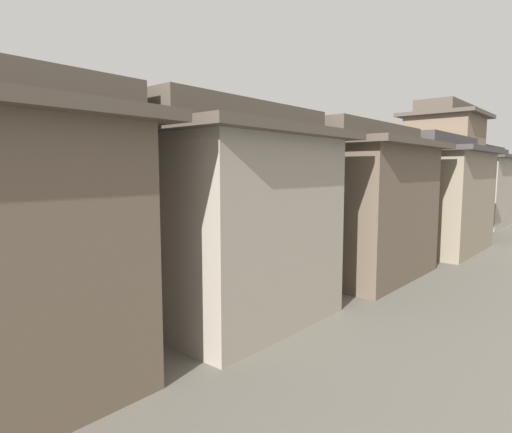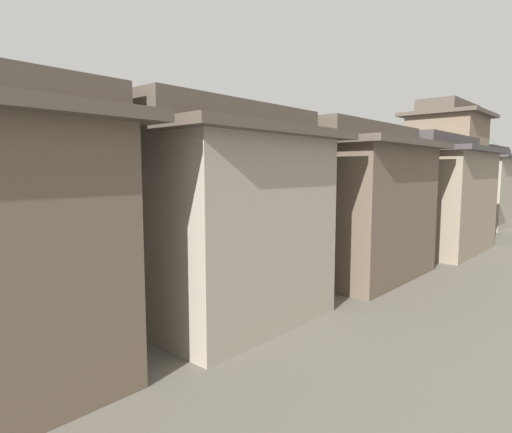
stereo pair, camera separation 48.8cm
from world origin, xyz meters
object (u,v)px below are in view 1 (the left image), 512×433
Objects in this scene: boat_midriver_drifting at (234,225)px; house_waterfront_far at (443,170)px; boat_midriver_upstream at (436,218)px; boat_moored_nearest at (157,238)px; boat_moored_third at (300,214)px; house_waterfront_end at (472,187)px; house_waterfront_second at (224,215)px; house_waterfront_narrow at (422,194)px; house_waterfront_tall at (349,202)px; boat_moored_second at (275,259)px.

house_waterfront_far is at bearing 14.88° from boat_midriver_drifting.
boat_midriver_drifting is 0.83× the size of boat_midriver_upstream.
boat_moored_nearest is 1.07× the size of boat_moored_third.
house_waterfront_far reaches higher than house_waterfront_end.
house_waterfront_far is at bearing -71.23° from boat_midriver_upstream.
house_waterfront_second is at bearing -88.76° from house_waterfront_far.
boat_midriver_drifting is at bearing -85.98° from boat_moored_third.
boat_midriver_upstream is at bearing 105.25° from house_waterfront_narrow.
boat_midriver_upstream is at bearing 25.79° from boat_moored_third.
house_waterfront_tall is (16.34, -10.28, 3.34)m from boat_midriver_drifting.
house_waterfront_tall is (17.11, -21.33, 3.29)m from boat_moored_third.
house_waterfront_narrow is at bearing 88.22° from house_waterfront_second.
house_waterfront_narrow is 0.87× the size of house_waterfront_far.
house_waterfront_narrow reaches higher than boat_moored_nearest.
boat_moored_second is at bearing -58.75° from boat_moored_third.
boat_midriver_upstream is 0.71× the size of house_waterfront_end.
house_waterfront_tall is at bearing -89.19° from house_waterfront_end.
boat_moored_second is 0.58× the size of house_waterfront_second.
boat_moored_second is 25.75m from boat_midriver_upstream.
boat_midriver_drifting is at bearing 171.74° from house_waterfront_narrow.
boat_moored_nearest is at bearing -83.97° from boat_midriver_drifting.
boat_midriver_drifting is (-11.29, 8.84, -0.01)m from boat_moored_second.
boat_midriver_upstream is at bearing 67.87° from boat_moored_nearest.
boat_midriver_drifting is at bearing -147.37° from house_waterfront_end.
boat_midriver_upstream is 34.90m from house_waterfront_second.
boat_moored_third is at bearing 157.28° from house_waterfront_far.
house_waterfront_far is 6.26m from house_waterfront_end.
house_waterfront_tall is (5.00, -27.19, 3.38)m from boat_midriver_upstream.
house_waterfront_tall and house_waterfront_end have the same top height.
boat_moored_nearest is 8.76m from boat_midriver_drifting.
house_waterfront_far is at bearing 91.24° from house_waterfront_second.
house_waterfront_end is at bearing 90.19° from house_waterfront_second.
boat_midriver_drifting is at bearing 141.94° from boat_moored_second.
boat_midriver_upstream is at bearing 97.94° from house_waterfront_second.
boat_moored_third reaches higher than boat_midriver_upstream.
house_waterfront_tall is (5.04, -1.44, 3.33)m from boat_moored_second.
boat_midriver_drifting is 0.63× the size of house_waterfront_tall.
house_waterfront_end is (16.04, 10.27, 3.34)m from boat_midriver_drifting.
house_waterfront_end is at bearing -2.65° from boat_moored_third.
house_waterfront_narrow reaches higher than boat_midriver_upstream.
boat_moored_third is 17.16m from house_waterfront_end.
house_waterfront_far is (4.37, 13.00, 4.65)m from boat_moored_second.
house_waterfront_second is 15.09m from house_waterfront_narrow.
boat_midriver_drifting is at bearing 147.81° from house_waterfront_tall.
house_waterfront_tall is 20.56m from house_waterfront_end.
boat_midriver_drifting is at bearing -165.12° from house_waterfront_far.
house_waterfront_end is (4.75, 19.11, 3.33)m from boat_moored_second.
house_waterfront_second is at bearing -82.06° from boat_midriver_upstream.
boat_midriver_upstream is 0.86× the size of house_waterfront_second.
boat_midriver_drifting is 0.59× the size of house_waterfront_end.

